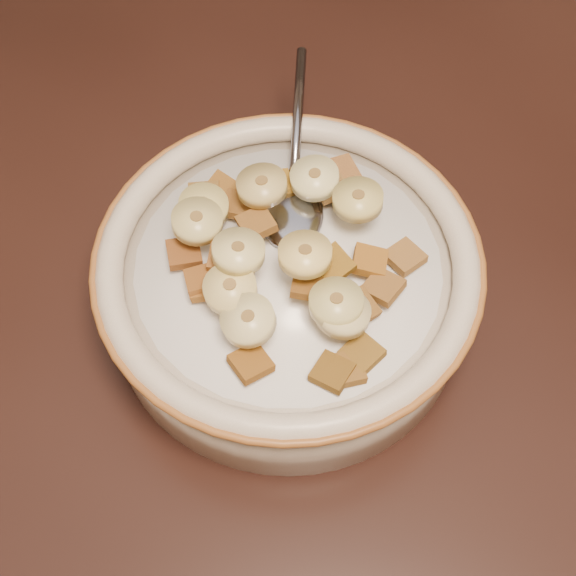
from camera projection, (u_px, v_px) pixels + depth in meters
The scene contains 38 objects.
floor at pixel (336, 470), 1.31m from camera, with size 4.00×4.50×0.10m, color #422816.
table at pixel (386, 146), 0.64m from camera, with size 1.40×0.90×0.04m, color black.
cereal_bowl at pixel (288, 290), 0.52m from camera, with size 0.23×0.23×0.05m, color beige.
milk at pixel (288, 267), 0.49m from camera, with size 0.19×0.19×0.00m, color white.
spoon at pixel (291, 215), 0.51m from camera, with size 0.04×0.05×0.01m, color gray.
cereal_square_0 at pixel (331, 187), 0.51m from camera, with size 0.02×0.02×0.01m, color olive.
cereal_square_1 at pixel (204, 197), 0.51m from camera, with size 0.02×0.02×0.01m, color brown.
cereal_square_2 at pixel (332, 372), 0.45m from camera, with size 0.02×0.02×0.01m, color brown.
cereal_square_3 at pixel (345, 369), 0.45m from camera, with size 0.02×0.02×0.01m, color brown.
cereal_square_4 at pixel (226, 256), 0.48m from camera, with size 0.02×0.02×0.01m, color brown.
cereal_square_5 at pixel (383, 287), 0.47m from camera, with size 0.02×0.02×0.01m, color brown.
cereal_square_6 at pixel (184, 253), 0.49m from camera, with size 0.02×0.02×0.01m, color brown.
cereal_square_7 at pixel (207, 284), 0.47m from camera, with size 0.02×0.02×0.01m, color #8E561B.
cereal_square_8 at pixel (362, 353), 0.46m from camera, with size 0.02×0.02×0.01m, color brown.
cereal_square_9 at pixel (256, 224), 0.48m from camera, with size 0.02×0.02×0.01m, color #925621.
cereal_square_10 at pixel (336, 188), 0.52m from camera, with size 0.02×0.02×0.01m, color brown.
cereal_square_11 at pixel (333, 265), 0.47m from camera, with size 0.02×0.02×0.01m, color #8F631A.
cereal_square_12 at pixel (370, 261), 0.48m from camera, with size 0.02×0.02×0.01m, color #945E21.
cereal_square_13 at pixel (277, 183), 0.51m from camera, with size 0.02×0.02×0.01m, color #986B1D.
cereal_square_14 at pixel (203, 280), 0.47m from camera, with size 0.02×0.02×0.01m, color brown.
cereal_square_15 at pixel (342, 171), 0.52m from camera, with size 0.02×0.02×0.01m, color #915F2B.
cereal_square_16 at pixel (309, 284), 0.46m from camera, with size 0.02×0.02×0.01m, color brown.
cereal_square_17 at pixel (405, 257), 0.49m from camera, with size 0.02×0.02×0.01m, color brown.
cereal_square_18 at pixel (358, 308), 0.46m from camera, with size 0.02×0.02×0.01m, color olive.
cereal_square_19 at pixel (251, 363), 0.45m from camera, with size 0.02×0.02×0.01m, color brown.
cereal_square_20 at pixel (239, 205), 0.50m from camera, with size 0.02×0.02×0.01m, color brown.
cereal_square_21 at pixel (221, 191), 0.51m from camera, with size 0.02×0.02×0.01m, color brown.
banana_slice_0 at pixel (343, 313), 0.45m from camera, with size 0.03×0.03×0.01m, color #ECE393.
banana_slice_1 at pixel (336, 303), 0.45m from camera, with size 0.03×0.03×0.01m, color #D5CA81.
banana_slice_2 at pixel (197, 221), 0.48m from camera, with size 0.03×0.03×0.01m, color #D7C16C.
banana_slice_3 at pixel (204, 207), 0.49m from camera, with size 0.03×0.03×0.01m, color #D9C779.
banana_slice_4 at pixel (248, 320), 0.45m from camera, with size 0.03×0.03×0.01m, color beige.
banana_slice_5 at pixel (358, 200), 0.49m from camera, with size 0.03×0.03×0.01m, color #F2D77D.
banana_slice_6 at pixel (315, 178), 0.50m from camera, with size 0.03×0.03×0.01m, color #F9F0A7.
banana_slice_7 at pixel (305, 254), 0.46m from camera, with size 0.03×0.03×0.01m, color #FFD881.
banana_slice_8 at pixel (262, 186), 0.49m from camera, with size 0.03×0.03×0.01m, color #D9C67F.
banana_slice_9 at pixel (230, 289), 0.46m from camera, with size 0.03×0.03×0.01m, color #FCF199.
banana_slice_10 at pixel (238, 251), 0.46m from camera, with size 0.03×0.03×0.01m, color beige.
Camera 1 is at (0.20, -0.39, 1.22)m, focal length 50.00 mm.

